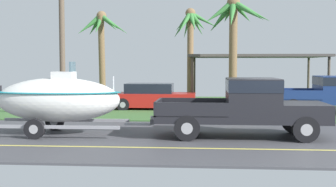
% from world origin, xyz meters
% --- Properties ---
extents(ground, '(36.00, 22.00, 0.11)m').
position_xyz_m(ground, '(0.00, 8.38, -0.01)').
color(ground, '#424247').
extents(pickup_truck_towing, '(5.69, 2.14, 1.91)m').
position_xyz_m(pickup_truck_towing, '(-1.22, 0.35, 1.06)').
color(pickup_truck_towing, black).
rests_on(pickup_truck_towing, ground).
extents(boat_on_trailer, '(5.57, 2.15, 2.45)m').
position_xyz_m(boat_on_trailer, '(-7.66, 0.35, 1.19)').
color(boat_on_trailer, gray).
rests_on(boat_on_trailer, ground).
extents(parked_pickup_background, '(5.84, 2.16, 1.82)m').
position_xyz_m(parked_pickup_background, '(3.38, 7.33, 1.02)').
color(parked_pickup_background, navy).
rests_on(parked_pickup_background, ground).
extents(parked_sedan_near, '(4.31, 1.84, 1.38)m').
position_xyz_m(parked_sedan_near, '(-5.42, 8.82, 0.67)').
color(parked_sedan_near, '#B21E19').
rests_on(parked_sedan_near, ground).
extents(carport_awning, '(7.56, 5.09, 2.91)m').
position_xyz_m(carport_awning, '(0.16, 11.87, 2.78)').
color(carport_awning, '#4C4238').
rests_on(carport_awning, ground).
extents(palm_tree_near_left, '(3.32, 2.76, 5.73)m').
position_xyz_m(palm_tree_near_left, '(-9.25, 13.79, 4.23)').
color(palm_tree_near_left, brown).
rests_on(palm_tree_near_left, ground).
extents(palm_tree_near_right, '(2.87, 2.85, 5.70)m').
position_xyz_m(palm_tree_near_right, '(-3.55, 12.56, 4.29)').
color(palm_tree_near_right, brown).
rests_on(palm_tree_near_right, ground).
extents(palm_tree_mid, '(3.43, 3.07, 5.72)m').
position_xyz_m(palm_tree_mid, '(-1.33, 8.20, 4.29)').
color(palm_tree_mid, brown).
rests_on(palm_tree_mid, ground).
extents(utility_pole, '(0.24, 1.80, 7.31)m').
position_xyz_m(utility_pole, '(-8.94, 4.93, 3.81)').
color(utility_pole, brown).
rests_on(utility_pole, ground).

